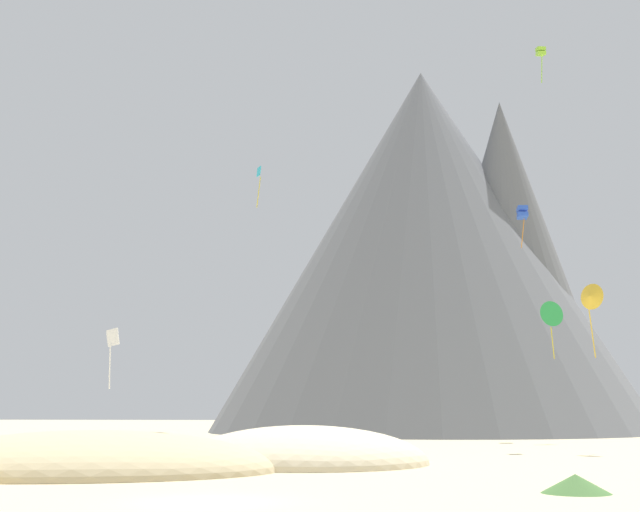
# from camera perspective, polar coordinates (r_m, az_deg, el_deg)

# --- Properties ---
(ground_plane) EXTENTS (400.00, 400.00, 0.00)m
(ground_plane) POSITION_cam_1_polar(r_m,az_deg,el_deg) (28.74, -7.91, -16.35)
(ground_plane) COLOR #CCBA8E
(dune_foreground_right) EXTENTS (16.46, 16.44, 4.22)m
(dune_foreground_right) POSITION_cam_1_polar(r_m,az_deg,el_deg) (48.11, -1.14, -14.01)
(dune_foreground_right) COLOR beige
(dune_foreground_right) RESTS_ON ground_plane
(dune_midground) EXTENTS (21.01, 17.10, 4.01)m
(dune_midground) POSITION_cam_1_polar(r_m,az_deg,el_deg) (43.05, -15.48, -14.07)
(dune_midground) COLOR #C6B284
(dune_midground) RESTS_ON ground_plane
(bush_far_right) EXTENTS (1.71, 1.71, 0.87)m
(bush_far_right) POSITION_cam_1_polar(r_m,az_deg,el_deg) (50.97, 6.18, -13.26)
(bush_far_right) COLOR #477238
(bush_far_right) RESTS_ON ground_plane
(bush_scatter_east) EXTENTS (2.85, 2.85, 0.69)m
(bush_scatter_east) POSITION_cam_1_polar(r_m,az_deg,el_deg) (32.73, 17.08, -14.66)
(bush_scatter_east) COLOR #477238
(bush_scatter_east) RESTS_ON ground_plane
(rock_massif) EXTENTS (77.05, 77.05, 50.74)m
(rock_massif) POSITION_cam_1_polar(r_m,az_deg,el_deg) (115.89, 8.02, 0.57)
(rock_massif) COLOR slate
(rock_massif) RESTS_ON ground_plane
(kite_blue_mid) EXTENTS (1.12, 1.19, 4.56)m
(kite_blue_mid) POSITION_cam_1_polar(r_m,az_deg,el_deg) (90.58, 13.67, 2.89)
(kite_blue_mid) COLOR blue
(kite_white_low) EXTENTS (0.98, 0.34, 3.70)m
(kite_white_low) POSITION_cam_1_polar(r_m,az_deg,el_deg) (52.66, -14.03, -5.89)
(kite_white_low) COLOR white
(kite_cyan_high) EXTENTS (0.59, 0.82, 4.56)m
(kite_cyan_high) POSITION_cam_1_polar(r_m,az_deg,el_deg) (89.26, -4.21, 5.36)
(kite_cyan_high) COLOR #33BCDB
(kite_lime_high) EXTENTS (0.88, 0.92, 3.47)m
(kite_lime_high) POSITION_cam_1_polar(r_m,az_deg,el_deg) (81.48, 14.86, 13.32)
(kite_lime_high) COLOR #8CD133
(kite_gold_low) EXTENTS (1.64, 1.67, 5.37)m
(kite_gold_low) POSITION_cam_1_polar(r_m,az_deg,el_deg) (63.41, 18.02, -2.68)
(kite_gold_low) COLOR gold
(kite_green_low) EXTENTS (2.44, 1.37, 5.42)m
(kite_green_low) POSITION_cam_1_polar(r_m,az_deg,el_deg) (81.14, 15.51, -3.87)
(kite_green_low) COLOR green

